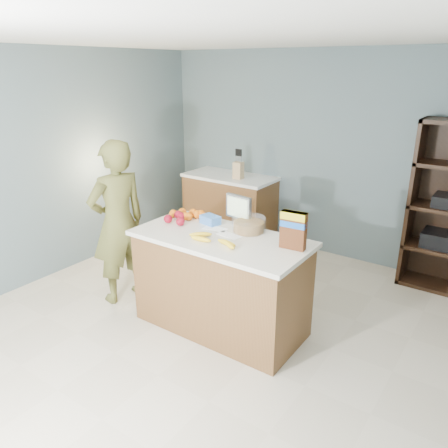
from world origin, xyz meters
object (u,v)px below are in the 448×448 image
Objects in this scene: counter_peninsula at (221,286)px; cereal_box at (293,228)px; person at (118,223)px; tv at (238,208)px.

cereal_box reaches higher than counter_peninsula.
counter_peninsula is 1.23m from person.
cereal_box is (0.67, -0.22, 0.02)m from tv.
person reaches higher than tv.
cereal_box reaches higher than tv.
tv is (-0.04, 0.34, 0.64)m from counter_peninsula.
person is 5.33× the size of cereal_box.
person is 1.81m from cereal_box.
counter_peninsula is 0.73m from tv.
counter_peninsula is at bearing -83.56° from tv.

